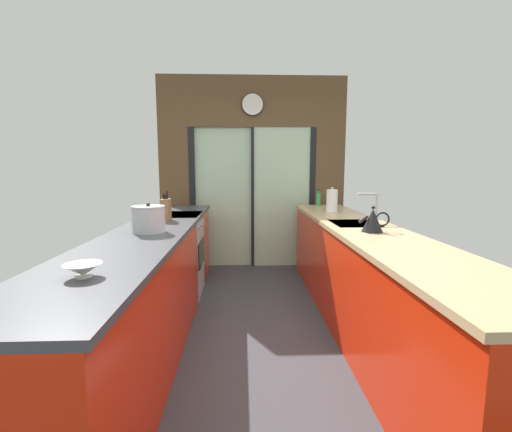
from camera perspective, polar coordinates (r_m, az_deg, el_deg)
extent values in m
cube|color=#38383D|center=(3.49, 0.37, -16.42)|extent=(5.04, 7.60, 0.02)
cube|color=brown|center=(5.06, -0.59, 18.39)|extent=(2.64, 0.08, 0.70)
cube|color=#B2D1AD|center=(5.02, -5.38, 2.97)|extent=(0.80, 0.02, 2.00)
cube|color=#B2D1AD|center=(5.00, 4.25, 2.97)|extent=(0.80, 0.02, 2.00)
cube|color=black|center=(5.04, -10.40, 2.90)|extent=(0.08, 0.10, 2.00)
cube|color=black|center=(5.09, 9.16, 2.97)|extent=(0.08, 0.10, 2.00)
cube|color=black|center=(4.99, -0.57, 2.98)|extent=(0.04, 0.10, 2.00)
cube|color=brown|center=(5.08, -13.19, 2.86)|extent=(0.42, 0.08, 2.00)
cube|color=brown|center=(5.15, 11.89, 2.96)|extent=(0.42, 0.08, 2.00)
cylinder|color=white|center=(4.99, -0.57, 17.95)|extent=(0.29, 0.03, 0.29)
torus|color=black|center=(4.99, -0.57, 17.95)|extent=(0.31, 0.02, 0.31)
cube|color=red|center=(2.57, -20.06, -15.12)|extent=(0.58, 2.55, 0.88)
cube|color=red|center=(4.62, -11.76, -4.61)|extent=(0.58, 0.65, 0.88)
cube|color=#3D3D42|center=(3.02, -16.88, -2.46)|extent=(0.62, 3.80, 0.04)
cube|color=red|center=(3.22, 17.33, -10.31)|extent=(0.58, 3.80, 0.88)
cube|color=tan|center=(3.11, 17.68, -2.21)|extent=(0.62, 3.80, 0.04)
cube|color=#B7BABC|center=(3.33, 15.89, -1.56)|extent=(0.40, 0.48, 0.05)
cylinder|color=#B7BABC|center=(3.38, 19.22, 1.25)|extent=(0.02, 0.02, 0.28)
cylinder|color=#B7BABC|center=(3.34, 17.88, 3.47)|extent=(0.18, 0.02, 0.02)
cube|color=#B7BABC|center=(4.02, -13.22, -6.51)|extent=(0.58, 0.60, 0.88)
cube|color=black|center=(3.97, -9.02, -6.01)|extent=(0.01, 0.48, 0.28)
cube|color=black|center=(3.93, -13.43, 0.06)|extent=(0.58, 0.60, 0.03)
cylinder|color=#B7BABC|center=(3.73, -9.37, -1.88)|extent=(0.02, 0.04, 0.04)
cylinder|color=#B7BABC|center=(3.90, -9.05, -1.44)|extent=(0.02, 0.04, 0.04)
cylinder|color=#B7BABC|center=(4.08, -8.76, -1.03)|extent=(0.02, 0.04, 0.04)
cylinder|color=silver|center=(1.82, -26.61, -8.89)|extent=(0.08, 0.08, 0.01)
cone|color=silver|center=(1.81, -26.67, -7.92)|extent=(0.17, 0.17, 0.06)
cube|color=brown|center=(3.45, -14.67, 0.99)|extent=(0.08, 0.14, 0.21)
cylinder|color=black|center=(3.45, -15.04, 3.11)|extent=(0.02, 0.02, 0.07)
cylinder|color=black|center=(3.44, -14.74, 3.00)|extent=(0.02, 0.02, 0.05)
cylinder|color=black|center=(3.44, -14.46, 3.30)|extent=(0.02, 0.02, 0.09)
cylinder|color=#B7BABC|center=(2.86, -17.30, -0.62)|extent=(0.26, 0.26, 0.20)
cylinder|color=#B7BABC|center=(2.85, -17.38, 1.48)|extent=(0.26, 0.26, 0.01)
sphere|color=black|center=(2.85, -17.39, 1.80)|extent=(0.03, 0.03, 0.03)
cone|color=black|center=(2.90, 18.71, -0.70)|extent=(0.17, 0.17, 0.18)
sphere|color=black|center=(2.89, 18.80, 1.35)|extent=(0.03, 0.03, 0.03)
cylinder|color=black|center=(2.87, 17.32, -0.53)|extent=(0.08, 0.02, 0.07)
torus|color=black|center=(2.93, 20.16, -0.51)|extent=(0.12, 0.01, 0.12)
cylinder|color=#339E56|center=(4.79, 10.25, 2.70)|extent=(0.06, 0.06, 0.17)
cylinder|color=#339E56|center=(4.78, 10.28, 3.94)|extent=(0.03, 0.03, 0.04)
cylinder|color=black|center=(4.78, 10.29, 4.23)|extent=(0.03, 0.03, 0.01)
cylinder|color=#B7BABC|center=(4.11, 12.38, 0.71)|extent=(0.15, 0.15, 0.01)
cylinder|color=white|center=(4.09, 12.43, 2.54)|extent=(0.13, 0.13, 0.25)
sphere|color=#B7BABC|center=(4.08, 12.49, 4.51)|extent=(0.03, 0.03, 0.03)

